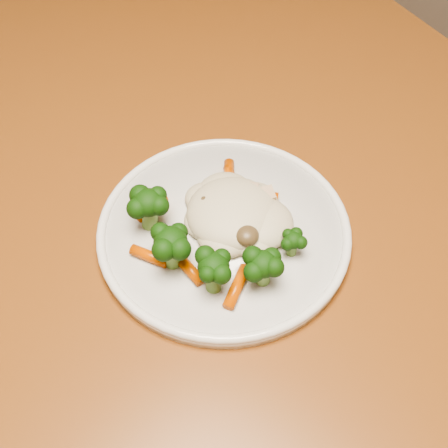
% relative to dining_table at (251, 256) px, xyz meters
% --- Properties ---
extents(dining_table, '(1.52, 1.27, 0.75)m').
position_rel_dining_table_xyz_m(dining_table, '(0.00, 0.00, 0.00)').
color(dining_table, brown).
rests_on(dining_table, ground).
extents(plate, '(0.27, 0.27, 0.01)m').
position_rel_dining_table_xyz_m(plate, '(-0.00, -0.05, 0.10)').
color(plate, white).
rests_on(plate, dining_table).
extents(meal, '(0.19, 0.18, 0.05)m').
position_rel_dining_table_xyz_m(meal, '(-0.00, -0.06, 0.12)').
color(meal, beige).
rests_on(meal, plate).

